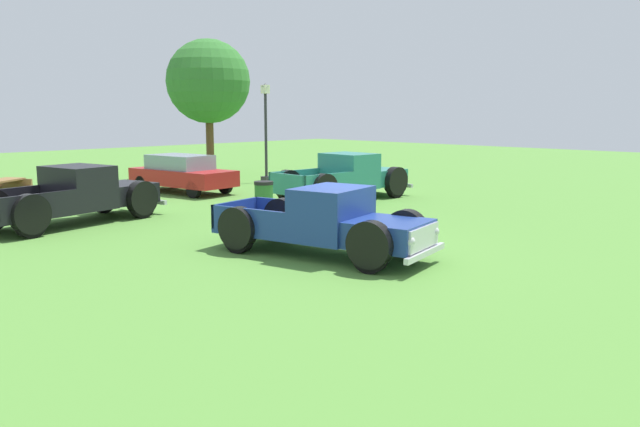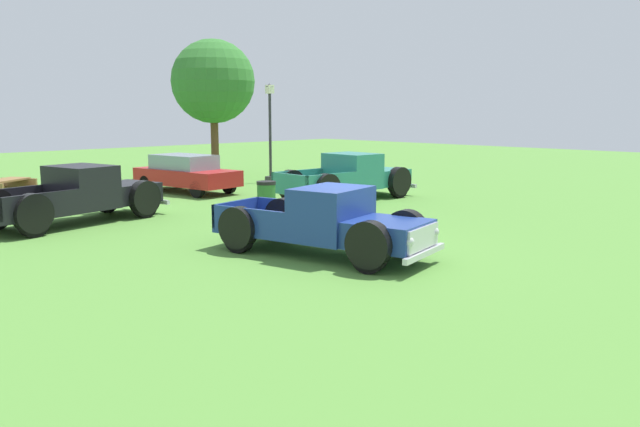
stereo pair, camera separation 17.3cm
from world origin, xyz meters
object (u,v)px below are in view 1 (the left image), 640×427
pickup_truck_foreground (334,224)px  lamp_post_near (266,131)px  pickup_truck_behind_right (81,195)px  sedan_distant_a (182,173)px  oak_tree_east (208,82)px  pickup_truck_behind_left (350,177)px  trash_can (264,197)px

pickup_truck_foreground → lamp_post_near: bearing=54.8°
pickup_truck_behind_right → lamp_post_near: lamp_post_near is taller
pickup_truck_foreground → sedan_distant_a: size_ratio=1.14×
pickup_truck_behind_right → oak_tree_east: bearing=37.7°
oak_tree_east → pickup_truck_behind_right: bearing=-142.3°
pickup_truck_behind_right → lamp_post_near: size_ratio=1.28×
lamp_post_near → oak_tree_east: (-0.25, 3.72, 2.18)m
pickup_truck_foreground → pickup_truck_behind_left: size_ratio=0.95×
sedan_distant_a → lamp_post_near: size_ratio=1.06×
pickup_truck_behind_right → sedan_distant_a: pickup_truck_behind_right is taller
pickup_truck_foreground → oak_tree_east: 17.86m
oak_tree_east → sedan_distant_a: bearing=-136.1°
pickup_truck_foreground → sedan_distant_a: pickup_truck_foreground is taller
pickup_truck_foreground → pickup_truck_behind_right: (-1.83, 7.87, 0.05)m
trash_can → pickup_truck_foreground: bearing=-117.0°
trash_can → oak_tree_east: size_ratio=0.15×
lamp_post_near → pickup_truck_behind_right: bearing=-158.9°
pickup_truck_behind_right → oak_tree_east: (9.89, 7.64, 3.64)m
sedan_distant_a → pickup_truck_behind_left: bearing=-61.2°
pickup_truck_behind_right → sedan_distant_a: bearing=32.0°
pickup_truck_behind_right → sedan_distant_a: (5.57, 3.48, -0.00)m
pickup_truck_foreground → trash_can: (2.85, 5.60, -0.23)m
pickup_truck_behind_right → trash_can: bearing=-25.9°
pickup_truck_behind_left → lamp_post_near: (1.43, 6.14, 1.44)m
sedan_distant_a → trash_can: (-0.89, -5.75, -0.27)m
pickup_truck_behind_left → oak_tree_east: (1.18, 9.86, 3.62)m
pickup_truck_behind_left → pickup_truck_behind_right: bearing=165.7°
sedan_distant_a → lamp_post_near: 4.81m
lamp_post_near → trash_can: bearing=-131.4°
pickup_truck_behind_right → pickup_truck_foreground: bearing=-76.9°
pickup_truck_foreground → pickup_truck_behind_left: 8.90m
pickup_truck_foreground → pickup_truck_behind_left: pickup_truck_behind_left is taller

